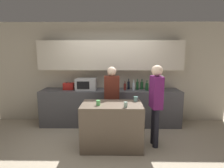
# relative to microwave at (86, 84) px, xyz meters

# --- Properties ---
(ground_plane) EXTENTS (14.00, 14.00, 0.00)m
(ground_plane) POSITION_rel_microwave_xyz_m (0.63, -1.39, -1.09)
(ground_plane) COLOR #BCAD93
(back_wall) EXTENTS (6.40, 0.40, 2.70)m
(back_wall) POSITION_rel_microwave_xyz_m (0.63, 0.27, 0.45)
(back_wall) COLOR beige
(back_wall) RESTS_ON ground_plane
(back_counter) EXTENTS (3.60, 0.62, 0.94)m
(back_counter) POSITION_rel_microwave_xyz_m (0.63, 0.00, -0.62)
(back_counter) COLOR #4C4C51
(back_counter) RESTS_ON ground_plane
(kitchen_island) EXTENTS (1.18, 0.68, 0.89)m
(kitchen_island) POSITION_rel_microwave_xyz_m (0.68, -1.17, -0.64)
(kitchen_island) COLOR brown
(kitchen_island) RESTS_ON ground_plane
(microwave) EXTENTS (0.52, 0.39, 0.30)m
(microwave) POSITION_rel_microwave_xyz_m (0.00, 0.00, 0.00)
(microwave) COLOR #B7BABC
(microwave) RESTS_ON back_counter
(toaster) EXTENTS (0.26, 0.16, 0.18)m
(toaster) POSITION_rel_microwave_xyz_m (-0.47, 0.00, -0.06)
(toaster) COLOR #B21E19
(toaster) RESTS_ON back_counter
(potted_plant) EXTENTS (0.14, 0.14, 0.39)m
(potted_plant) POSITION_rel_microwave_xyz_m (1.94, 0.00, 0.05)
(potted_plant) COLOR silver
(potted_plant) RESTS_ON back_counter
(bottle_0) EXTENTS (0.07, 0.07, 0.24)m
(bottle_0) POSITION_rel_microwave_xyz_m (1.00, -0.04, -0.06)
(bottle_0) COLOR maroon
(bottle_0) RESTS_ON back_counter
(bottle_1) EXTENTS (0.07, 0.07, 0.28)m
(bottle_1) POSITION_rel_microwave_xyz_m (1.11, 0.10, -0.04)
(bottle_1) COLOR black
(bottle_1) RESTS_ON back_counter
(bottle_2) EXTENTS (0.07, 0.07, 0.27)m
(bottle_2) POSITION_rel_microwave_xyz_m (1.22, -0.06, -0.05)
(bottle_2) COLOR silver
(bottle_2) RESTS_ON back_counter
(bottle_3) EXTENTS (0.07, 0.07, 0.28)m
(bottle_3) POSITION_rel_microwave_xyz_m (1.33, 0.05, -0.04)
(bottle_3) COLOR #194723
(bottle_3) RESTS_ON back_counter
(bottle_4) EXTENTS (0.08, 0.08, 0.27)m
(bottle_4) POSITION_rel_microwave_xyz_m (1.46, 0.09, -0.05)
(bottle_4) COLOR #194723
(bottle_4) RESTS_ON back_counter
(bottle_5) EXTENTS (0.07, 0.07, 0.26)m
(bottle_5) POSITION_rel_microwave_xyz_m (1.56, -0.06, -0.05)
(bottle_5) COLOR #194723
(bottle_5) RESTS_ON back_counter
(bottle_6) EXTENTS (0.08, 0.08, 0.29)m
(bottle_6) POSITION_rel_microwave_xyz_m (1.68, -0.06, -0.04)
(bottle_6) COLOR #194723
(bottle_6) RESTS_ON back_counter
(cup_0) EXTENTS (0.09, 0.09, 0.10)m
(cup_0) POSITION_rel_microwave_xyz_m (1.17, -0.97, -0.15)
(cup_0) COLOR #73AAA1
(cup_0) RESTS_ON kitchen_island
(cup_1) EXTENTS (0.08, 0.08, 0.10)m
(cup_1) POSITION_rel_microwave_xyz_m (0.43, -1.28, -0.15)
(cup_1) COLOR #69DC72
(cup_1) RESTS_ON kitchen_island
(cup_2) EXTENTS (0.07, 0.07, 0.10)m
(cup_2) POSITION_rel_microwave_xyz_m (0.94, -1.41, -0.14)
(cup_2) COLOR #9EC2B1
(cup_2) RESTS_ON kitchen_island
(person_left) EXTENTS (0.34, 0.21, 1.58)m
(person_left) POSITION_rel_microwave_xyz_m (0.67, -0.57, -0.16)
(person_left) COLOR black
(person_left) RESTS_ON ground_plane
(person_center) EXTENTS (0.22, 0.35, 1.64)m
(person_center) POSITION_rel_microwave_xyz_m (1.55, -1.10, -0.11)
(person_center) COLOR black
(person_center) RESTS_ON ground_plane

